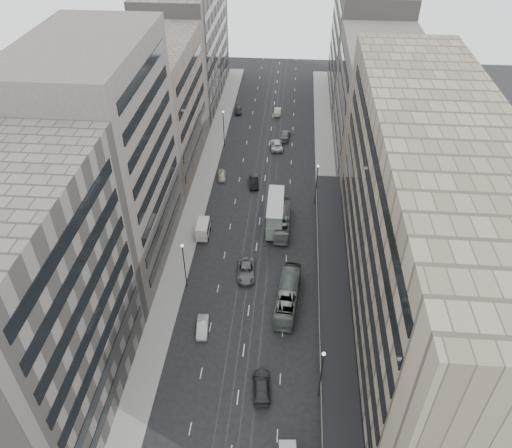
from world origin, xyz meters
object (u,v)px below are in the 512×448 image
(bus_far, at_px, (282,220))
(sedan_2, at_px, (246,271))
(double_decker, at_px, (275,212))
(panel_van, at_px, (203,229))
(bus_near, at_px, (288,295))
(sedan_1, at_px, (203,327))

(bus_far, xyz_separation_m, sedan_2, (-5.04, -12.23, -0.71))
(bus_far, xyz_separation_m, double_decker, (-1.24, 0.40, 1.33))
(panel_van, bearing_deg, sedan_2, -49.09)
(bus_near, distance_m, double_decker, 18.30)
(sedan_2, bearing_deg, double_decker, 67.70)
(bus_near, bearing_deg, bus_far, -79.93)
(bus_far, distance_m, sedan_2, 13.25)
(bus_near, distance_m, sedan_1, 12.92)
(bus_far, bearing_deg, bus_near, 95.05)
(sedan_1, relative_size, sedan_2, 0.74)
(panel_van, distance_m, sedan_2, 12.04)
(bus_near, height_order, panel_van, bus_near)
(bus_near, relative_size, double_decker, 1.21)
(bus_far, distance_m, double_decker, 1.87)
(double_decker, distance_m, panel_van, 12.57)
(double_decker, bearing_deg, bus_near, -81.41)
(double_decker, bearing_deg, panel_van, -162.63)
(bus_far, bearing_deg, sedan_1, 67.37)
(bus_near, xyz_separation_m, double_decker, (-2.77, 18.05, 1.22))
(double_decker, relative_size, sedan_2, 1.69)
(bus_near, height_order, sedan_2, bus_near)
(bus_near, relative_size, sedan_1, 2.75)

